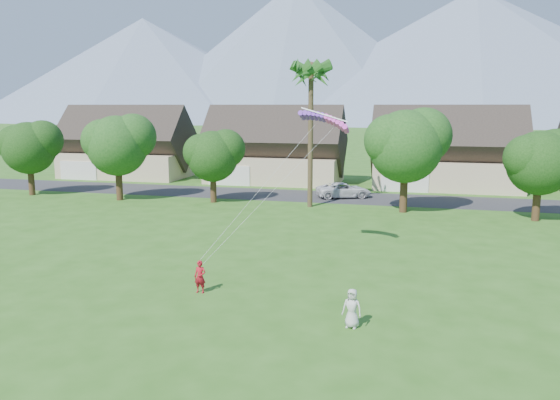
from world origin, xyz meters
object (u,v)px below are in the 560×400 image
(kite_flyer, at_px, (200,277))
(parked_car, at_px, (344,190))
(watcher, at_px, (352,308))
(parafoil_kite, at_px, (325,118))

(kite_flyer, height_order, parked_car, kite_flyer)
(kite_flyer, distance_m, watcher, 7.82)
(kite_flyer, xyz_separation_m, parked_car, (2.92, 28.67, -0.06))
(watcher, distance_m, parafoil_kite, 12.73)
(watcher, xyz_separation_m, parafoil_kite, (-2.88, 10.05, 7.26))
(kite_flyer, bearing_deg, parafoil_kite, 59.53)
(kite_flyer, distance_m, parked_car, 28.82)
(kite_flyer, relative_size, watcher, 0.98)
(parked_car, bearing_deg, watcher, 164.51)
(parafoil_kite, bearing_deg, watcher, -68.89)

